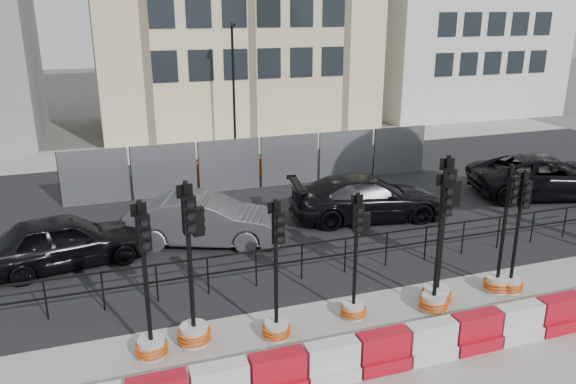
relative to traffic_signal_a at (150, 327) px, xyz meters
name	(u,v)px	position (x,y,z in m)	size (l,w,h in m)	color
ground	(365,294)	(5.17, 0.96, -0.68)	(120.00, 120.00, 0.00)	#51514C
sidewalk_near	(435,364)	(5.17, -2.04, -0.67)	(40.00, 6.00, 0.02)	gray
road	(276,204)	(5.17, 7.96, -0.67)	(40.00, 14.00, 0.03)	black
sidewalk_far	(221,148)	(5.17, 16.96, -0.67)	(40.00, 4.00, 0.02)	gray
kerb_railing	(345,249)	(5.17, 2.16, 0.01)	(18.00, 0.04, 1.00)	black
heras_fencing	(254,166)	(5.16, 10.76, 0.00)	(14.33, 1.72, 2.00)	gray
lamp_post_far	(234,85)	(5.67, 15.94, 2.54)	(0.12, 0.56, 6.00)	black
barrier_row	(430,342)	(5.17, -1.84, -0.32)	(15.70, 0.50, 0.80)	red
traffic_signal_a	(150,327)	(0.00, 0.00, 0.00)	(0.65, 0.65, 3.30)	#BABBB6
traffic_signal_b	(193,308)	(0.89, 0.18, 0.16)	(0.69, 0.69, 3.52)	#BABBB6
traffic_signal_c	(277,311)	(2.54, -0.17, -0.04)	(0.61, 0.61, 3.08)	#BABBB6
traffic_signal_d	(355,289)	(4.42, 0.05, 0.02)	(0.58, 0.58, 2.95)	#BABBB6
traffic_signal_e	(435,284)	(6.27, -0.29, 0.01)	(0.66, 0.66, 3.33)	#BABBB6
traffic_signal_f	(439,271)	(6.52, -0.03, 0.18)	(0.71, 0.71, 3.59)	#BABBB6
traffic_signal_g	(499,267)	(8.25, 0.01, -0.02)	(0.63, 0.63, 3.22)	#BABBB6
traffic_signal_h	(513,268)	(8.55, -0.10, -0.04)	(0.61, 0.61, 3.10)	#BABBB6
car_a	(64,241)	(-1.71, 5.02, 0.04)	(4.45, 2.39, 1.44)	black
car_b	(205,220)	(2.12, 5.29, 0.05)	(4.70, 3.08, 1.46)	#444448
car_c	(366,198)	(7.50, 5.60, 0.05)	(5.26, 2.74, 1.46)	black
car_d	(546,176)	(14.81, 5.59, 0.08)	(5.95, 3.90, 1.52)	black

